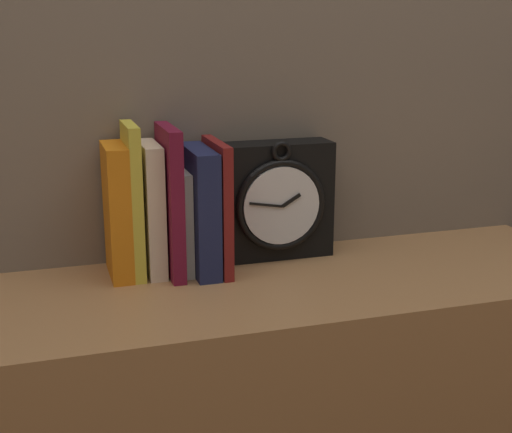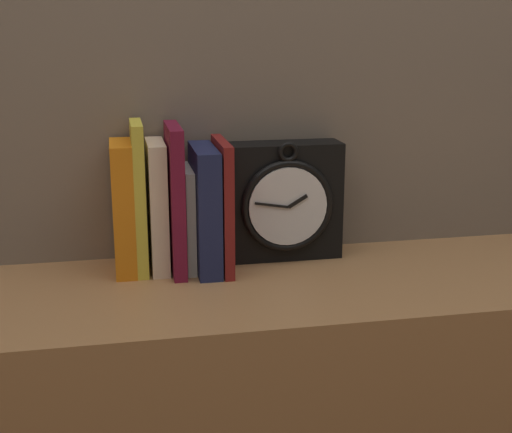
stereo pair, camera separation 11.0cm
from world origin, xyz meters
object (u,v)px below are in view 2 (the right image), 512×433
Objects in this scene: book_slot2_cream at (157,206)px; book_slot4_white at (188,218)px; book_slot0_orange at (123,208)px; book_slot1_yellow at (139,198)px; clock at (283,201)px; book_slot5_navy at (205,209)px; book_slot6_maroon at (223,205)px; book_slot3_maroon at (175,199)px.

book_slot4_white is at bearing -2.05° from book_slot2_cream.
book_slot1_yellow reaches higher than book_slot0_orange.
clock is 0.27m from book_slot0_orange.
book_slot5_navy is at bearing -6.90° from book_slot0_orange.
book_slot4_white is 0.83× the size of book_slot5_navy.
book_slot6_maroon is at bearing -0.72° from book_slot5_navy.
book_slot1_yellow is 0.03m from book_slot2_cream.
clock is 1.02× the size of book_slot5_navy.
book_slot3_maroon reaches higher than book_slot0_orange.
book_slot2_cream reaches higher than book_slot4_white.
book_slot3_maroon reaches higher than book_slot6_maroon.
book_slot1_yellow is 0.11m from book_slot5_navy.
book_slot4_white is 0.04m from book_slot5_navy.
book_slot2_cream is at bearing 168.19° from book_slot5_navy.
book_slot3_maroon is (-0.19, -0.03, 0.02)m from clock.
clock is at bearing 8.70° from book_slot3_maroon.
book_slot0_orange is 0.11m from book_slot4_white.
book_slot2_cream is (-0.22, -0.02, 0.01)m from clock.
book_slot6_maroon is at bearing -14.48° from book_slot4_white.
book_slot0_orange is at bearing -179.99° from book_slot2_cream.
book_slot1_yellow reaches higher than book_slot5_navy.
book_slot3_maroon reaches higher than book_slot2_cream.
book_slot5_navy is at bearing -5.00° from book_slot3_maroon.
book_slot6_maroon is (-0.11, -0.03, 0.01)m from clock.
book_slot3_maroon is at bearing -154.15° from book_slot4_white.
book_slot4_white is (0.08, -0.00, -0.04)m from book_slot1_yellow.
book_slot6_maroon is at bearing -5.79° from book_slot0_orange.
book_slot5_navy is (-0.14, -0.03, 0.00)m from clock.
book_slot3_maroon is at bearing -11.92° from book_slot1_yellow.
book_slot6_maroon is (0.14, -0.02, -0.02)m from book_slot1_yellow.
book_slot0_orange is 0.13m from book_slot5_navy.
book_slot1_yellow is (0.03, 0.00, 0.02)m from book_slot0_orange.
book_slot4_white is at bearing 152.34° from book_slot5_navy.
book_slot6_maroon is at bearing -3.38° from book_slot3_maroon.
book_slot3_maroon is 0.08m from book_slot6_maroon.
book_slot4_white is at bearing -1.60° from book_slot1_yellow.
book_slot6_maroon reaches higher than clock.
book_slot1_yellow reaches higher than book_slot4_white.
book_slot6_maroon is at bearing -163.21° from clock.
book_slot0_orange is 0.89× the size of book_slot3_maroon.
book_slot2_cream is at bearing 171.21° from book_slot6_maroon.
clock is 0.17m from book_slot4_white.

